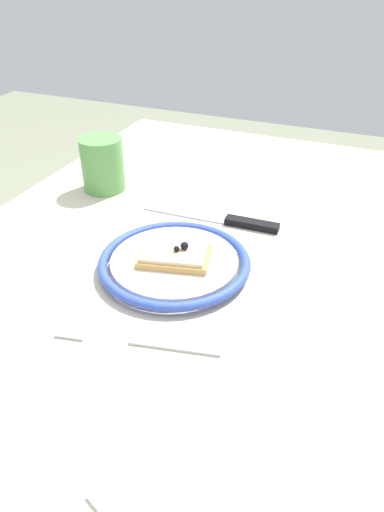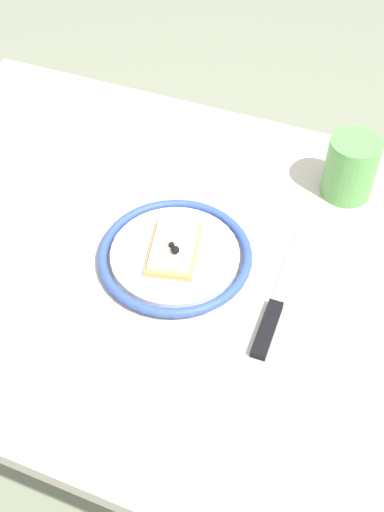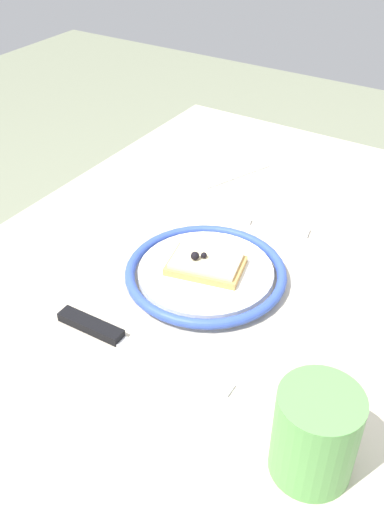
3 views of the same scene
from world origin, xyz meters
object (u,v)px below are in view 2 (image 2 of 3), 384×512
Objects in this scene: knife at (274,310)px; fork at (73,239)px; plate at (175,255)px; dining_table at (202,308)px; cup at (351,167)px; pizza_slice_near at (173,249)px.

fork is (-0.31, 0.02, -0.00)m from knife.
plate reaches higher than fork.
dining_table is 5.12× the size of plate.
knife is 0.28m from cup.
cup is at bearing 50.27° from plate.
fork is at bearing -172.99° from plate.
dining_table is 10.03× the size of pizza_slice_near.
fork is at bearing 176.86° from knife.
dining_table is at bearing 17.97° from plate.
plate is 0.16m from knife.
dining_table is at bearing 9.23° from fork.
plate reaches higher than knife.
cup reaches higher than dining_table.
pizza_slice_near is 0.16m from knife.
knife is (0.16, -0.04, -0.01)m from plate.
cup reaches higher than plate.
cup is (0.20, 0.23, 0.02)m from pizza_slice_near.
knife is at bearing -12.41° from pizza_slice_near.
dining_table is 0.23m from fork.
pizza_slice_near is (-0.04, -0.01, 0.14)m from dining_table.
fork is (-0.16, -0.02, -0.01)m from plate.
cup reaches higher than pizza_slice_near.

